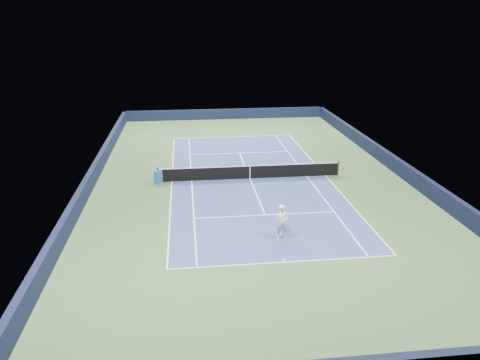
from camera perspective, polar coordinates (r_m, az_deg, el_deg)
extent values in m
plane|color=#32522C|center=(33.09, 1.22, 0.18)|extent=(40.00, 40.00, 0.00)
cube|color=black|center=(51.96, -1.82, 8.04)|extent=(22.00, 0.35, 1.10)
cube|color=black|center=(35.98, 18.57, 1.68)|extent=(0.35, 40.00, 1.10)
cube|color=#111733|center=(33.24, -17.59, 0.33)|extent=(0.35, 40.00, 1.10)
cube|color=navy|center=(33.08, 1.22, 0.19)|extent=(10.97, 23.77, 0.01)
cube|color=white|center=(44.38, -0.91, 5.30)|extent=(10.97, 0.08, 0.00)
cube|color=white|center=(22.40, 5.48, -9.94)|extent=(10.97, 0.08, 0.00)
cube|color=white|center=(34.24, 10.35, 0.56)|extent=(0.08, 23.77, 0.00)
cube|color=white|center=(32.81, -8.31, -0.18)|extent=(0.08, 23.77, 0.00)
cube|color=white|center=(33.87, 8.13, 0.47)|extent=(0.08, 23.77, 0.00)
cube|color=white|center=(32.79, -5.92, -0.09)|extent=(0.08, 23.77, 0.00)
cube|color=white|center=(39.12, -0.07, 3.31)|extent=(8.23, 0.08, 0.00)
cube|color=white|center=(27.21, 3.08, -4.28)|extent=(8.23, 0.08, 0.00)
cube|color=white|center=(33.08, 1.22, 0.20)|extent=(0.08, 12.80, 0.00)
cube|color=white|center=(44.23, -0.89, 5.25)|extent=(0.08, 0.30, 0.00)
cube|color=white|center=(22.53, 5.40, -9.76)|extent=(0.08, 0.30, 0.00)
cylinder|color=black|center=(32.68, -9.96, 0.62)|extent=(0.10, 0.10, 1.07)
cylinder|color=black|center=(34.35, 11.86, 1.44)|extent=(0.10, 0.10, 1.07)
cube|color=black|center=(32.94, 1.22, 0.93)|extent=(12.80, 0.03, 0.91)
cube|color=white|center=(32.78, 1.23, 1.74)|extent=(12.80, 0.04, 0.06)
cube|color=white|center=(32.94, 1.22, 0.93)|extent=(0.05, 0.04, 0.91)
cube|color=#1D4CAE|center=(32.71, -9.95, 0.46)|extent=(0.61, 0.57, 0.88)
cube|color=white|center=(32.69, -9.44, 0.50)|extent=(0.03, 0.39, 0.39)
imported|color=white|center=(24.19, 5.15, -5.13)|extent=(0.73, 0.53, 1.85)
cylinder|color=#C47F91|center=(24.31, 5.90, -5.63)|extent=(0.03, 0.03, 0.31)
cylinder|color=black|center=(24.41, 5.88, -6.14)|extent=(0.31, 0.02, 0.31)
cylinder|color=#C57F95|center=(24.41, 5.88, -6.14)|extent=(0.33, 0.03, 0.33)
sphere|color=#C7D52D|center=(24.39, 5.05, -0.07)|extent=(0.07, 0.07, 0.07)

